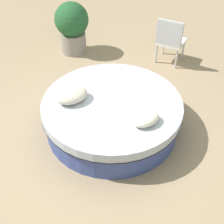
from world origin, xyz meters
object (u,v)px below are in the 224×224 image
object	(u,v)px
throw_pillow_0	(72,95)
patio_chair	(170,39)
planter	(72,26)
throw_pillow_1	(146,119)
round_bed	(112,114)

from	to	relation	value
throw_pillow_0	patio_chair	xyz separation A→B (m)	(2.54, 0.72, -0.07)
planter	throw_pillow_1	bearing A→B (deg)	-97.58
round_bed	planter	distance (m)	2.63
round_bed	planter	xyz separation A→B (m)	(0.57, 2.54, 0.34)
round_bed	throw_pillow_1	xyz separation A→B (m)	(0.14, -0.65, 0.34)
patio_chair	planter	size ratio (longest dim) A/B	0.88
round_bed	patio_chair	distance (m)	2.32
throw_pillow_0	patio_chair	world-z (taller)	patio_chair
throw_pillow_1	patio_chair	distance (m)	2.56
throw_pillow_0	patio_chair	size ratio (longest dim) A/B	0.51
round_bed	throw_pillow_1	size ratio (longest dim) A/B	5.30
patio_chair	planter	distance (m)	2.09
round_bed	throw_pillow_0	distance (m)	0.71
throw_pillow_0	patio_chair	distance (m)	2.64
round_bed	throw_pillow_1	world-z (taller)	throw_pillow_1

